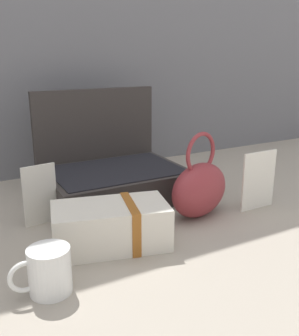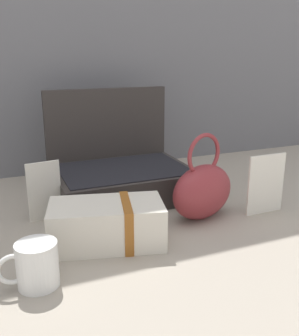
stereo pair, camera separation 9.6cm
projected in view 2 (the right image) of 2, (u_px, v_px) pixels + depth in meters
name	position (u px, v px, depth m)	size (l,w,h in m)	color
ground_plane	(144.00, 224.00, 1.02)	(6.00, 6.00, 0.00)	#9E9384
open_suitcase	(120.00, 172.00, 1.22)	(0.41, 0.32, 0.32)	#332D2B
teal_pouch_handbag	(203.00, 190.00, 1.04)	(0.21, 0.15, 0.24)	maroon
cream_toiletry_bag	(108.00, 224.00, 0.90)	(0.29, 0.20, 0.10)	silver
coffee_mug	(36.00, 265.00, 0.74)	(0.12, 0.08, 0.09)	white
info_card_left	(266.00, 184.00, 1.07)	(0.12, 0.01, 0.17)	white
poster_card_right	(44.00, 191.00, 1.03)	(0.09, 0.01, 0.16)	silver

